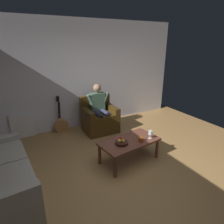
# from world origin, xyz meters

# --- Properties ---
(ground_plane) EXTENTS (6.42, 6.42, 0.00)m
(ground_plane) POSITION_xyz_m (0.00, 0.00, 0.00)
(ground_plane) COLOR #A57A46
(wall_back) EXTENTS (5.74, 0.06, 2.76)m
(wall_back) POSITION_xyz_m (0.00, -2.70, 1.38)
(wall_back) COLOR silver
(wall_back) RESTS_ON ground
(armchair) EXTENTS (0.83, 0.73, 0.90)m
(armchair) POSITION_xyz_m (-0.22, -2.10, 0.33)
(armchair) COLOR #422E11
(armchair) RESTS_ON ground
(person_seated) EXTENTS (0.62, 0.57, 1.22)m
(person_seated) POSITION_xyz_m (-0.22, -2.07, 0.65)
(person_seated) COLOR #4B6C55
(person_seated) RESTS_ON ground
(coffee_table) EXTENTS (1.20, 0.72, 0.44)m
(coffee_table) POSITION_xyz_m (-0.13, -0.56, 0.38)
(coffee_table) COLOR brown
(coffee_table) RESTS_ON ground
(guitar) EXTENTS (0.35, 0.21, 0.94)m
(guitar) POSITION_xyz_m (0.68, -2.50, 0.21)
(guitar) COLOR #AF7543
(guitar) RESTS_ON ground
(radiator) EXTENTS (0.53, 0.06, 0.60)m
(radiator) POSITION_xyz_m (1.57, -2.63, 0.30)
(radiator) COLOR white
(radiator) RESTS_ON ground
(wine_glass_near) EXTENTS (0.08, 0.08, 0.16)m
(wine_glass_near) POSITION_xyz_m (-0.53, -0.44, 0.55)
(wine_glass_near) COLOR silver
(wine_glass_near) RESTS_ON coffee_table
(fruit_bowl) EXTENTS (0.24, 0.24, 0.11)m
(fruit_bowl) POSITION_xyz_m (0.08, -0.52, 0.48)
(fruit_bowl) COLOR #351C17
(fruit_bowl) RESTS_ON coffee_table
(candle_jar) EXTENTS (0.09, 0.09, 0.09)m
(candle_jar) POSITION_xyz_m (-0.28, -0.42, 0.48)
(candle_jar) COLOR #AA4A17
(candle_jar) RESTS_ON coffee_table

